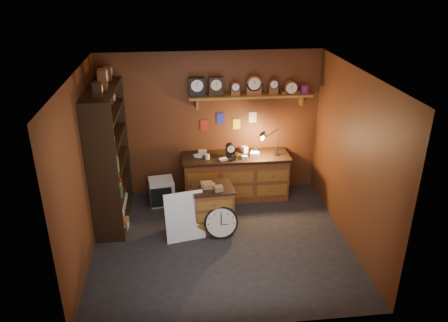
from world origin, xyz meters
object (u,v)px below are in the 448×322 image
at_px(low_cabinet, 213,206).
at_px(big_round_clock, 221,222).
at_px(shelving_unit, 107,151).
at_px(workbench, 236,174).

xyz_separation_m(low_cabinet, big_round_clock, (0.10, -0.29, -0.15)).
relative_size(shelving_unit, workbench, 1.31).
xyz_separation_m(shelving_unit, low_cabinet, (1.69, -0.53, -0.84)).
bearing_deg(shelving_unit, workbench, 12.58).
bearing_deg(big_round_clock, low_cabinet, 109.88).
xyz_separation_m(workbench, big_round_clock, (-0.42, -1.32, -0.20)).
distance_m(workbench, low_cabinet, 1.15).
height_order(workbench, big_round_clock, workbench).
distance_m(shelving_unit, workbench, 2.40).
distance_m(workbench, big_round_clock, 1.40).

